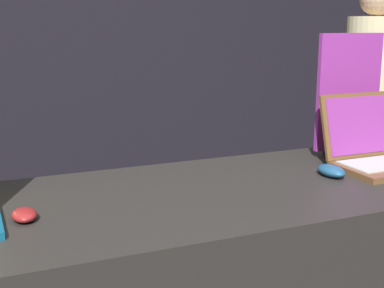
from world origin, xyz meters
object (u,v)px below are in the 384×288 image
(laptop_back, at_px, (381,150))
(person_bystander, at_px, (369,124))
(mouse_back, at_px, (331,171))
(mouse_front, at_px, (24,215))
(promo_stand_back, at_px, (348,98))

(laptop_back, distance_m, person_bystander, 1.30)
(mouse_back, bearing_deg, mouse_front, -178.67)
(mouse_front, distance_m, promo_stand_back, 1.27)
(promo_stand_back, height_order, person_bystander, person_bystander)
(mouse_back, xyz_separation_m, person_bystander, (1.07, 1.04, -0.10))
(laptop_back, distance_m, promo_stand_back, 0.25)
(laptop_back, bearing_deg, promo_stand_back, 90.00)
(laptop_back, xyz_separation_m, person_bystander, (0.82, 0.99, -0.14))
(mouse_front, bearing_deg, mouse_back, 1.33)
(mouse_front, xyz_separation_m, laptop_back, (1.23, 0.07, 0.04))
(mouse_front, xyz_separation_m, person_bystander, (2.05, 1.06, -0.10))
(mouse_back, distance_m, person_bystander, 1.49)
(laptop_back, bearing_deg, mouse_back, -170.17)
(laptop_back, xyz_separation_m, mouse_back, (-0.24, -0.04, -0.04))
(mouse_front, distance_m, person_bystander, 2.31)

